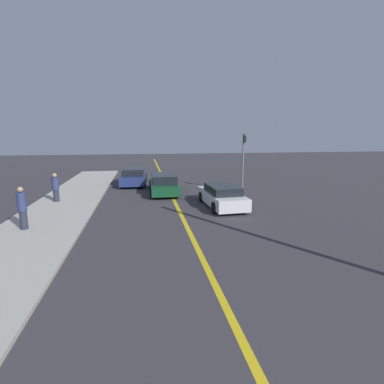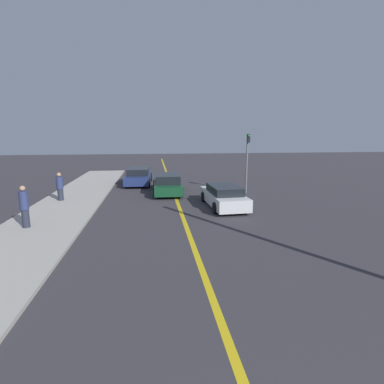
% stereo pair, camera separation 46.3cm
% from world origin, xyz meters
% --- Properties ---
extents(road_center_line, '(0.20, 60.00, 0.01)m').
position_xyz_m(road_center_line, '(0.00, 18.00, 0.00)').
color(road_center_line, gold).
rests_on(road_center_line, ground_plane).
extents(sidewalk_left, '(3.65, 32.55, 0.12)m').
position_xyz_m(sidewalk_left, '(-6.27, 16.27, 0.06)').
color(sidewalk_left, '#ADA89E').
rests_on(sidewalk_left, ground_plane).
extents(car_near_right_lane, '(2.02, 4.52, 1.23)m').
position_xyz_m(car_near_right_lane, '(2.47, 15.85, 0.60)').
color(car_near_right_lane, silver).
rests_on(car_near_right_lane, ground_plane).
extents(car_ahead_center, '(1.95, 4.63, 1.33)m').
position_xyz_m(car_ahead_center, '(-0.45, 20.16, 0.64)').
color(car_ahead_center, '#144728').
rests_on(car_ahead_center, ground_plane).
extents(car_far_distant, '(2.12, 4.84, 1.33)m').
position_xyz_m(car_far_distant, '(-2.57, 24.16, 0.65)').
color(car_far_distant, navy).
rests_on(car_far_distant, ground_plane).
extents(pedestrian_mid_group, '(0.35, 0.35, 1.80)m').
position_xyz_m(pedestrian_mid_group, '(-6.80, 12.94, 1.02)').
color(pedestrian_mid_group, '#282D3D').
rests_on(pedestrian_mid_group, sidewalk_left).
extents(pedestrian_far_standing, '(0.39, 0.39, 1.66)m').
position_xyz_m(pedestrian_far_standing, '(-6.89, 18.21, 0.94)').
color(pedestrian_far_standing, '#282D3D').
rests_on(pedestrian_far_standing, sidewalk_left).
extents(traffic_light, '(0.18, 0.40, 3.99)m').
position_xyz_m(traffic_light, '(4.92, 19.47, 2.46)').
color(traffic_light, slate).
rests_on(traffic_light, ground_plane).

